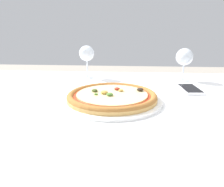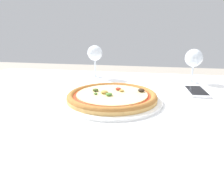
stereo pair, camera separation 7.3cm
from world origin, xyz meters
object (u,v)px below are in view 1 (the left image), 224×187
dining_table (96,120)px  wine_glass_far_left (184,58)px  pizza_plate (112,97)px  wine_glass_far_right (87,54)px  cell_phone (190,89)px

dining_table → wine_glass_far_left: 0.51m
pizza_plate → wine_glass_far_left: size_ratio=2.23×
wine_glass_far_right → cell_phone: (0.45, -0.20, -0.11)m
pizza_plate → cell_phone: bearing=28.6°
wine_glass_far_right → cell_phone: 0.51m
wine_glass_far_left → wine_glass_far_right: size_ratio=0.95×
pizza_plate → wine_glass_far_left: wine_glass_far_left is taller
wine_glass_far_left → wine_glass_far_right: (-0.46, 0.03, 0.01)m
pizza_plate → cell_phone: 0.34m
pizza_plate → wine_glass_far_right: (-0.15, 0.36, 0.10)m
wine_glass_far_left → cell_phone: wine_glass_far_left is taller
wine_glass_far_right → cell_phone: wine_glass_far_right is taller
pizza_plate → cell_phone: size_ratio=2.28×
dining_table → cell_phone: bearing=19.2°
dining_table → wine_glass_far_left: bearing=38.5°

